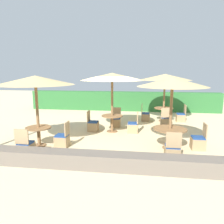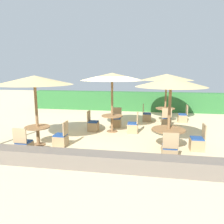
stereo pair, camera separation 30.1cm
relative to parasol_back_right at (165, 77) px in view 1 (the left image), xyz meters
The scene contains 21 objects.
ground_plane 4.62m from the parasol_back_right, 129.44° to the right, with size 40.00×40.00×0.00m, color beige.
hedge_row 4.31m from the parasol_back_right, 129.48° to the left, with size 13.00×0.70×1.31m, color #2D6B33.
stone_border 7.13m from the parasol_back_right, 111.66° to the right, with size 10.00×0.56×0.44m, color #6B6056.
parasol_back_right is the anchor object (origin of this frame).
round_table_back_right 1.82m from the parasol_back_right, behind, with size 1.02×1.02×0.74m.
patio_chair_back_right_east 2.33m from the parasol_back_right, ahead, with size 0.46×0.46×0.93m.
patio_chair_back_right_south 2.35m from the parasol_back_right, 89.77° to the right, with size 0.46×0.46×0.93m.
patio_chair_back_right_west 2.35m from the parasol_back_right, behind, with size 0.46×0.46×0.93m.
parasol_center 3.53m from the parasol_back_right, 135.05° to the right, with size 2.78×2.78×2.64m.
round_table_center 3.97m from the parasol_back_right, 135.05° to the right, with size 0.95×0.95×0.75m.
patio_chair_center_west 4.72m from the parasol_back_right, 143.82° to the right, with size 0.46×0.46×0.93m.
patio_chair_center_east 3.63m from the parasol_back_right, 121.77° to the right, with size 0.46×0.46×0.93m.
patio_chair_center_north 3.59m from the parasol_back_right, 147.84° to the right, with size 0.46×0.46×0.93m.
parasol_front_right 4.35m from the parasol_back_right, 92.28° to the right, with size 2.40×2.40×2.51m.
round_table_front_right 4.71m from the parasol_back_right, 92.28° to the right, with size 1.17×1.17×0.72m.
patio_chair_front_right_east 4.89m from the parasol_back_right, 79.24° to the right, with size 0.46×0.46×0.93m.
patio_chair_front_right_south 5.81m from the parasol_back_right, 92.22° to the right, with size 0.46×0.46×0.93m.
parasol_front_left 6.83m from the parasol_back_right, 135.83° to the right, with size 2.72×2.72×2.56m.
round_table_front_left 7.08m from the parasol_back_right, 135.83° to the right, with size 0.92×0.92×0.71m.
patio_chair_front_left_east 6.56m from the parasol_back_right, 130.21° to the right, with size 0.46×0.46×0.93m.
patio_chair_front_left_south 7.82m from the parasol_back_right, 130.64° to the right, with size 0.46×0.46×0.93m.
Camera 1 is at (1.34, -8.96, 2.71)m, focal length 35.00 mm.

